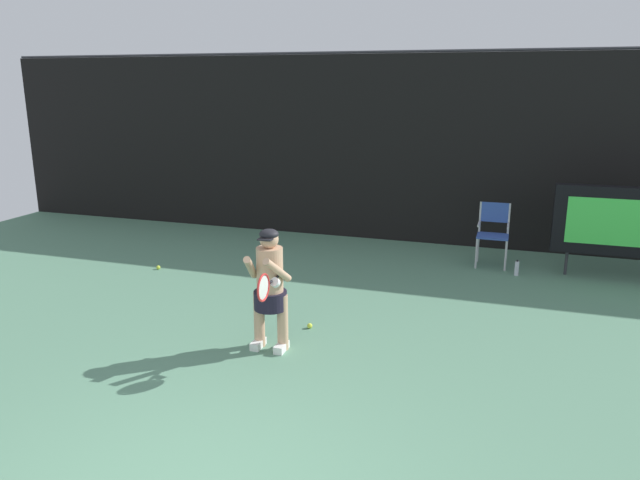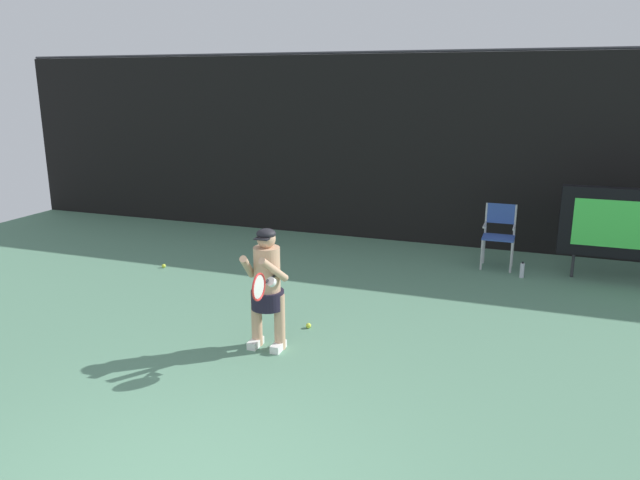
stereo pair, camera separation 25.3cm
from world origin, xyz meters
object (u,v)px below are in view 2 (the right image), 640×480
Objects in this scene: scoreboard at (635,224)px; tennis_ball_spare at (308,326)px; tennis_player at (267,284)px; tennis_ball_loose at (164,266)px; water_bottle at (522,270)px; umpire_chair at (499,232)px; tennis_racket at (260,286)px.

scoreboard reaches higher than tennis_ball_spare.
tennis_ball_loose is (-3.03, 2.28, -0.76)m from tennis_player.
scoreboard is 32.35× the size of tennis_ball_loose.
scoreboard is at bearing 11.27° from water_bottle.
umpire_chair is 4.08× the size of water_bottle.
tennis_player is at bearing -109.33° from tennis_ball_spare.
tennis_player is 0.53m from tennis_racket.
scoreboard is at bearing 40.11° from tennis_ball_spare.
water_bottle is at bearing 54.33° from tennis_player.
water_bottle is 5.11m from tennis_racket.
scoreboard reaches higher than tennis_racket.
water_bottle is at bearing 51.35° from tennis_ball_spare.
scoreboard is 7.66m from tennis_ball_loose.
scoreboard is 1.51× the size of tennis_player.
water_bottle is at bearing -168.73° from scoreboard.
water_bottle is at bearing -47.52° from umpire_chair.
tennis_player is (-2.75, -3.83, 0.67)m from water_bottle.
tennis_ball_loose is at bearing -165.74° from scoreboard.
tennis_ball_spare is at bearing -128.65° from water_bottle.
tennis_racket reaches higher than tennis_ball_loose.
tennis_racket is 1.50m from tennis_ball_spare.
tennis_ball_loose and tennis_ball_spare have the same top height.
tennis_player is at bearing 102.35° from tennis_racket.
umpire_chair is 1.79× the size of tennis_racket.
umpire_chair is (-2.02, 0.15, -0.33)m from scoreboard.
tennis_player is 21.49× the size of tennis_ball_spare.
umpire_chair is 15.88× the size of tennis_ball_spare.
tennis_ball_loose is at bearing -159.27° from umpire_chair.
scoreboard is 5.43m from tennis_ball_spare.
tennis_ball_loose is (-5.78, -1.55, -0.09)m from water_bottle.
tennis_player reaches higher than tennis_racket.
water_bottle is 0.44× the size of tennis_racket.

